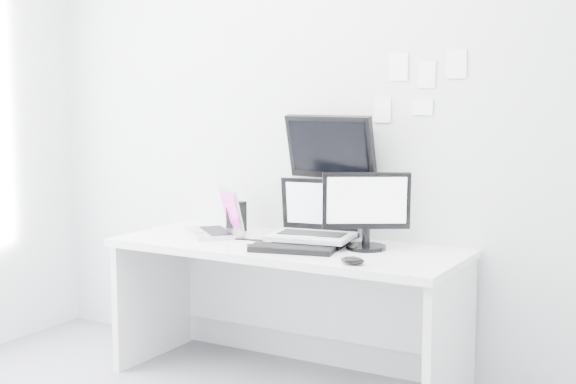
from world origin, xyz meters
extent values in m
plane|color=silver|center=(0.00, 1.60, 1.35)|extent=(3.60, 0.00, 3.60)
cube|color=white|center=(0.00, 1.25, 0.36)|extent=(1.80, 0.70, 0.73)
cube|color=#BCBCC1|center=(-0.47, 1.28, 0.86)|extent=(0.44, 0.43, 0.26)
cube|color=black|center=(-0.42, 1.43, 0.81)|extent=(0.09, 0.09, 0.16)
cube|color=silver|center=(0.12, 1.29, 0.90)|extent=(0.45, 0.38, 0.34)
cube|color=black|center=(0.11, 1.53, 1.06)|extent=(0.49, 0.19, 0.67)
cube|color=black|center=(0.40, 1.33, 0.93)|extent=(0.47, 0.39, 0.39)
cube|color=black|center=(0.12, 1.09, 0.74)|extent=(0.43, 0.24, 0.03)
ellipsoid|color=black|center=(0.49, 0.98, 0.75)|extent=(0.11, 0.07, 0.04)
cube|color=white|center=(0.45, 1.59, 1.62)|extent=(0.10, 0.00, 0.14)
cube|color=white|center=(0.60, 1.59, 1.58)|extent=(0.09, 0.00, 0.13)
cube|color=white|center=(0.75, 1.59, 1.63)|extent=(0.10, 0.00, 0.14)
cube|color=white|center=(0.58, 1.59, 1.42)|extent=(0.11, 0.00, 0.08)
cube|color=white|center=(0.37, 1.59, 1.40)|extent=(0.09, 0.00, 0.13)
camera|label=1|loc=(2.02, -2.25, 1.51)|focal=50.72mm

